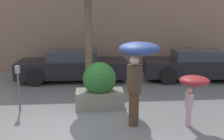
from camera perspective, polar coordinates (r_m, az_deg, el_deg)
name	(u,v)px	position (r m, az deg, el deg)	size (l,w,h in m)	color
ground_plane	(83,125)	(7.13, -5.87, -11.06)	(40.00, 40.00, 0.00)	slate
building_facade	(84,6)	(13.08, -5.70, 12.77)	(18.00, 0.30, 6.00)	#8C6B5B
planter_box	(100,86)	(8.15, -2.55, -3.34)	(1.38, 0.96, 1.35)	gray
person_adult	(138,63)	(6.58, 5.22, 1.50)	(0.96, 0.96, 2.08)	#473323
person_child	(193,85)	(6.97, 16.18, -2.99)	(0.71, 0.71, 1.27)	#D199B7
parked_car_near	(73,66)	(11.55, -7.98, 0.82)	(4.39, 1.99, 1.23)	black
parked_car_far	(197,65)	(12.11, 16.84, 0.93)	(4.44, 2.24, 1.23)	black
parking_meter	(18,79)	(8.17, -18.56, -1.75)	(0.14, 0.14, 1.31)	#595B60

